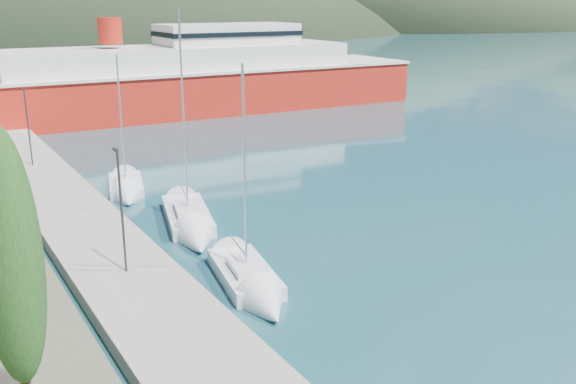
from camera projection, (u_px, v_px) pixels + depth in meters
ground at (4, 73)px, 122.66m from camera, size 1400.00×1400.00×0.00m
quay at (71, 213)px, 40.87m from camera, size 5.00×88.00×0.80m
lamp_posts at (120, 205)px, 30.41m from camera, size 0.15×48.66×6.06m
sailboat_near at (256, 291)px, 30.11m from camera, size 3.92×8.44×11.68m
sailboat_mid at (192, 229)px, 38.25m from camera, size 5.02×10.05×14.00m
sailboat_far at (127, 192)px, 45.62m from camera, size 4.20×7.70×10.79m
ferry at (184, 82)px, 79.40m from camera, size 61.67×14.27×12.20m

